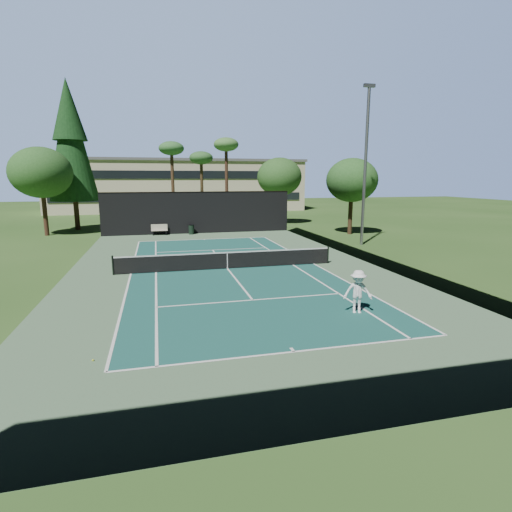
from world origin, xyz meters
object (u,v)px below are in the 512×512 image
(tennis_ball_a, at_px, (93,360))
(tennis_ball_c, at_px, (234,262))
(tennis_net, at_px, (227,260))
(park_bench, at_px, (159,229))
(trash_bin, at_px, (191,229))
(tennis_ball_b, at_px, (186,262))
(player, at_px, (358,292))
(tennis_ball_d, at_px, (165,255))

(tennis_ball_a, distance_m, tennis_ball_c, 14.45)
(tennis_net, distance_m, tennis_ball_a, 12.55)
(park_bench, xyz_separation_m, trash_bin, (2.97, -0.20, -0.07))
(park_bench, bearing_deg, tennis_ball_b, -83.49)
(player, distance_m, tennis_ball_a, 9.85)
(tennis_ball_c, relative_size, park_bench, 0.05)
(tennis_ball_a, bearing_deg, tennis_ball_d, 81.27)
(park_bench, relative_size, trash_bin, 1.59)
(player, relative_size, tennis_ball_a, 25.72)
(tennis_ball_c, bearing_deg, tennis_ball_b, 166.04)
(tennis_ball_b, bearing_deg, player, -62.81)
(tennis_ball_c, relative_size, tennis_ball_d, 1.04)
(tennis_ball_c, bearing_deg, park_bench, 107.84)
(tennis_net, height_order, tennis_ball_d, tennis_net)
(tennis_ball_a, bearing_deg, trash_bin, 79.00)
(player, distance_m, tennis_ball_b, 12.97)
(player, relative_size, park_bench, 1.16)
(tennis_ball_a, bearing_deg, player, 12.08)
(tennis_ball_c, height_order, tennis_ball_d, tennis_ball_c)
(tennis_net, height_order, trash_bin, tennis_net)
(trash_bin, bearing_deg, tennis_ball_d, -104.41)
(tennis_ball_a, relative_size, tennis_ball_b, 1.09)
(player, height_order, park_bench, player)
(tennis_net, bearing_deg, tennis_ball_d, 124.87)
(tennis_ball_b, distance_m, tennis_ball_c, 3.05)
(tennis_ball_c, distance_m, tennis_ball_d, 5.26)
(tennis_ball_a, distance_m, park_bench, 26.79)
(tennis_net, relative_size, park_bench, 8.60)
(tennis_ball_a, height_order, tennis_ball_d, tennis_ball_d)
(player, xyz_separation_m, tennis_ball_d, (-7.14, 13.97, -0.83))
(park_bench, bearing_deg, trash_bin, -3.78)
(tennis_net, relative_size, tennis_ball_b, 208.38)
(tennis_net, bearing_deg, player, -67.83)
(tennis_ball_d, bearing_deg, tennis_ball_b, -63.63)
(tennis_net, distance_m, tennis_ball_d, 6.10)
(tennis_ball_c, relative_size, trash_bin, 0.08)
(tennis_ball_b, xyz_separation_m, park_bench, (-1.50, 13.13, 0.52))
(park_bench, bearing_deg, tennis_ball_c, -72.16)
(player, bearing_deg, tennis_ball_b, 134.56)
(tennis_ball_a, xyz_separation_m, trash_bin, (5.15, 26.50, 0.44))
(tennis_net, relative_size, tennis_ball_a, 190.65)
(player, bearing_deg, tennis_net, 129.53)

